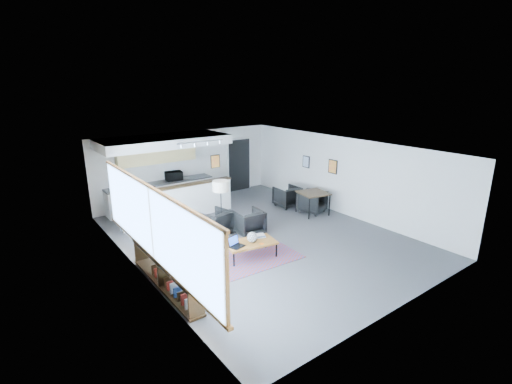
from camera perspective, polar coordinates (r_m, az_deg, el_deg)
room at (r=10.42m, az=0.42°, el=-0.30°), size 7.02×9.02×2.62m
window at (r=8.04m, az=-15.73°, el=-4.99°), size 0.10×5.95×1.66m
console at (r=8.43m, az=-13.69°, el=-12.24°), size 0.35×3.00×0.80m
kitchenette at (r=12.96m, az=-13.84°, el=2.95°), size 4.20×1.96×2.60m
doorway at (r=15.26m, az=-2.67°, el=4.26°), size 1.10×0.12×2.15m
track_light at (r=11.65m, az=-8.50°, el=7.53°), size 1.60×0.07×0.15m
wall_art_lower at (r=12.94m, az=11.73°, el=3.84°), size 0.03×0.38×0.48m
wall_art_upper at (r=13.82m, az=7.71°, el=4.63°), size 0.03×0.34×0.44m
kilim_rug at (r=9.68m, az=-0.84°, el=-9.92°), size 2.44×1.73×0.01m
coffee_table at (r=9.52m, az=-0.85°, el=-7.87°), size 1.38×0.91×0.42m
laptop at (r=9.26m, az=-3.21°, el=-7.90°), size 0.42×0.37×0.25m
ceramic_pot at (r=9.44m, az=-0.60°, el=-6.97°), size 0.27×0.27×0.27m
book_stack at (r=9.77m, az=0.62°, el=-6.74°), size 0.32×0.28×0.08m
coaster at (r=9.39m, az=0.86°, el=-7.97°), size 0.12×0.12×0.01m
armchair_left at (r=10.96m, az=-6.20°, el=-4.51°), size 0.93×0.89×0.80m
armchair_right at (r=10.93m, az=-1.13°, el=-4.48°), size 0.83×0.79×0.80m
floor_lamp at (r=10.69m, az=-5.46°, el=0.63°), size 0.50×0.50×1.61m
dining_table at (r=12.62m, az=8.77°, el=-0.34°), size 1.06×1.06×0.76m
dining_chair_near at (r=12.86m, az=8.69°, el=-1.62°), size 0.85×0.82×0.70m
dining_chair_far at (r=13.37m, az=4.83°, el=-0.80°), size 0.70×0.65×0.69m
microwave at (r=13.61m, az=-12.55°, el=2.58°), size 0.61×0.39×0.39m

